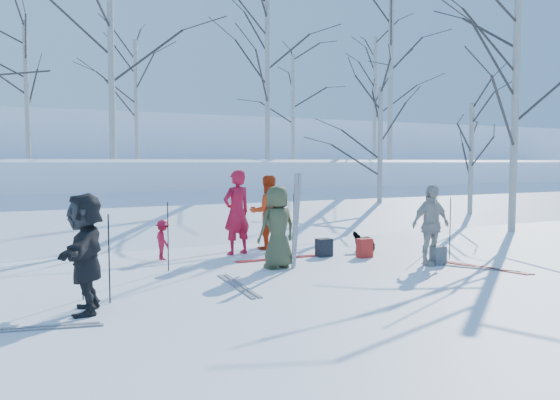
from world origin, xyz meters
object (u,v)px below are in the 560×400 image
skier_grey_west (85,253)px  skier_red_north (237,212)px  skier_redor_behind (267,212)px  backpack_dark (324,248)px  backpack_grey (438,256)px  backpack_red (365,248)px  dog (364,242)px  skier_olive_center (277,227)px  skier_red_seated (163,240)px  skier_cream_east (431,225)px

skier_grey_west → skier_red_north: bearing=147.6°
skier_redor_behind → backpack_dark: skier_redor_behind is taller
backpack_grey → backpack_dark: backpack_dark is taller
backpack_red → dog: bearing=56.4°
skier_olive_center → skier_red_seated: bearing=-53.6°
skier_red_seated → skier_grey_west: (-2.02, -3.63, 0.41)m
backpack_grey → backpack_dark: 2.47m
skier_red_north → skier_cream_east: size_ratio=1.17×
skier_cream_east → backpack_grey: (0.15, -0.06, -0.64)m
skier_red_north → backpack_red: 2.99m
skier_redor_behind → backpack_grey: skier_redor_behind is taller
skier_red_north → skier_redor_behind: size_ratio=1.08×
skier_grey_west → dog: size_ratio=2.94×
skier_red_north → skier_grey_west: size_ratio=1.15×
skier_red_north → dog: 3.06m
skier_grey_west → backpack_red: bearing=121.1°
skier_cream_east → backpack_grey: size_ratio=4.34×
skier_redor_behind → skier_red_north: bearing=30.6°
dog → skier_olive_center: bearing=-22.2°
skier_redor_behind → skier_cream_east: size_ratio=1.08×
skier_red_north → skier_grey_west: bearing=30.0°
skier_redor_behind → backpack_dark: bearing=124.5°
skier_olive_center → backpack_red: (2.27, 0.23, -0.61)m
backpack_dark → skier_olive_center: bearing=-154.2°
skier_grey_west → dog: bearing=125.0°
dog → skier_grey_west: bearing=-18.4°
skier_olive_center → backpack_grey: skier_olive_center is taller
skier_red_north → skier_grey_west: (-3.71, -3.56, -0.12)m
skier_olive_center → skier_grey_west: bearing=17.4°
skier_red_north → skier_cream_east: (3.07, -2.98, -0.14)m
skier_red_north → skier_red_seated: size_ratio=2.24×
backpack_red → skier_cream_east: bearing=-62.2°
skier_olive_center → dog: bearing=-168.9°
backpack_red → backpack_grey: bearing=-58.4°
skier_cream_east → dog: size_ratio=2.88×
skier_redor_behind → backpack_dark: 1.80m
skier_redor_behind → skier_cream_east: (2.13, -3.34, -0.07)m
skier_grey_west → backpack_dark: size_ratio=4.21×
skier_olive_center → dog: size_ratio=2.87×
skier_redor_behind → backpack_grey: (2.28, -3.40, -0.71)m
skier_olive_center → skier_red_north: (-0.10, 1.89, 0.14)m
skier_redor_behind → backpack_red: (1.43, -2.02, -0.69)m
skier_olive_center → skier_red_north: skier_red_north is taller
dog → backpack_dark: (-1.15, -0.10, -0.04)m
skier_redor_behind → backpack_red: skier_redor_behind is taller
dog → backpack_dark: 1.15m
skier_redor_behind → skier_grey_west: size_ratio=1.06×
skier_olive_center → skier_grey_west: size_ratio=0.98×
skier_redor_behind → skier_red_seated: 2.69m
dog → skier_redor_behind: bearing=-77.0°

